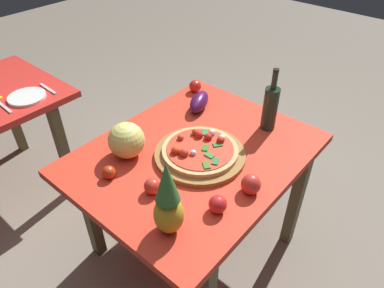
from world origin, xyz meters
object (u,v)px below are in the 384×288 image
(pizza_board, at_px, (200,154))
(tomato_by_bottle, at_px, (195,86))
(tomato_near_board, at_px, (218,204))
(display_table, at_px, (195,166))
(wine_bottle, at_px, (270,107))
(fork_utensil, at_px, (4,107))
(dinner_plate, at_px, (27,97))
(eggplant, at_px, (199,102))
(knife_utensil, at_px, (48,89))
(tomato_at_corner, at_px, (152,186))
(tomato_beside_pepper, at_px, (109,172))
(pizza, at_px, (200,149))
(bell_pepper, at_px, (251,184))
(melon, at_px, (127,140))
(pineapple_left, at_px, (168,202))

(pizza_board, xyz_separation_m, tomato_by_bottle, (0.46, 0.42, 0.02))
(tomato_near_board, bearing_deg, display_table, 53.57)
(wine_bottle, bearing_deg, tomato_near_board, -166.64)
(fork_utensil, bearing_deg, dinner_plate, 2.08)
(eggplant, height_order, knife_utensil, eggplant)
(knife_utensil, bearing_deg, tomato_at_corner, -97.67)
(dinner_plate, bearing_deg, tomato_near_board, -88.33)
(fork_utensil, bearing_deg, tomato_beside_pepper, -86.48)
(eggplant, distance_m, tomato_near_board, 0.77)
(display_table, distance_m, tomato_near_board, 0.41)
(pizza, height_order, bell_pepper, bell_pepper)
(tomato_at_corner, bearing_deg, knife_utensil, 80.12)
(pizza, height_order, wine_bottle, wine_bottle)
(display_table, height_order, knife_utensil, knife_utensil)
(tomato_by_bottle, bearing_deg, display_table, -139.77)
(melon, height_order, knife_utensil, melon)
(bell_pepper, bearing_deg, display_table, 81.27)
(display_table, xyz_separation_m, fork_utensil, (-0.41, 1.09, 0.10))
(melon, xyz_separation_m, dinner_plate, (-0.04, 0.86, -0.08))
(display_table, distance_m, tomato_by_bottle, 0.60)
(wine_bottle, relative_size, tomato_by_bottle, 4.58)
(eggplant, relative_size, dinner_plate, 0.91)
(melon, height_order, tomato_beside_pepper, melon)
(fork_utensil, bearing_deg, tomato_at_corner, -83.68)
(tomato_at_corner, xyz_separation_m, knife_utensil, (0.20, 1.13, -0.03))
(tomato_beside_pepper, xyz_separation_m, dinner_plate, (0.12, 0.92, -0.02))
(pizza_board, bearing_deg, pineapple_left, -155.46)
(tomato_at_corner, bearing_deg, display_table, 6.95)
(pineapple_left, distance_m, tomato_beside_pepper, 0.42)
(display_table, relative_size, wine_bottle, 3.38)
(tomato_by_bottle, height_order, tomato_near_board, same)
(pizza, relative_size, eggplant, 1.80)
(bell_pepper, distance_m, fork_utensil, 1.48)
(tomato_at_corner, relative_size, dinner_plate, 0.32)
(tomato_by_bottle, relative_size, fork_utensil, 0.41)
(pizza, bearing_deg, bell_pepper, -97.63)
(eggplant, xyz_separation_m, tomato_at_corner, (-0.64, -0.27, -0.01))
(pizza_board, relative_size, eggplant, 2.16)
(bell_pepper, distance_m, tomato_at_corner, 0.41)
(pineapple_left, distance_m, melon, 0.50)
(pineapple_left, bearing_deg, melon, 67.02)
(tomato_beside_pepper, bearing_deg, knife_utensil, 74.35)
(tomato_beside_pepper, relative_size, fork_utensil, 0.33)
(display_table, distance_m, tomato_at_corner, 0.35)
(knife_utensil, bearing_deg, bell_pepper, -84.77)
(tomato_by_bottle, bearing_deg, melon, -167.50)
(wine_bottle, relative_size, melon, 1.96)
(pizza_board, distance_m, tomato_by_bottle, 0.62)
(pizza, height_order, fork_utensil, pizza)
(tomato_at_corner, distance_m, fork_utensil, 1.13)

